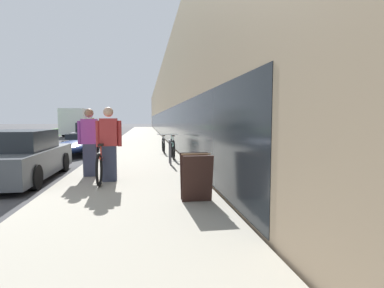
% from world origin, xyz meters
% --- Properties ---
extents(sidewalk_slab, '(3.60, 70.00, 0.12)m').
position_xyz_m(sidewalk_slab, '(4.86, 21.00, 0.06)').
color(sidewalk_slab, '#A39E8E').
rests_on(sidewalk_slab, ground).
extents(storefront_facade, '(10.01, 70.00, 6.54)m').
position_xyz_m(storefront_facade, '(11.69, 29.00, 3.26)').
color(storefront_facade, tan).
rests_on(storefront_facade, ground).
extents(lawn_strip, '(7.14, 70.00, 0.03)m').
position_xyz_m(lawn_strip, '(-7.02, 25.00, 0.01)').
color(lawn_strip, '#3D7533').
rests_on(lawn_strip, ground).
extents(tandem_bicycle, '(0.52, 2.63, 0.96)m').
position_xyz_m(tandem_bicycle, '(4.15, 2.01, 0.53)').
color(tandem_bicycle, black).
rests_on(tandem_bicycle, sidewalk_slab).
extents(person_rider, '(0.62, 0.24, 1.84)m').
position_xyz_m(person_rider, '(4.31, 1.68, 1.05)').
color(person_rider, '#33384C').
rests_on(person_rider, sidewalk_slab).
extents(person_bystander, '(0.62, 0.24, 1.82)m').
position_xyz_m(person_bystander, '(3.71, 2.46, 1.04)').
color(person_bystander, '#33384C').
rests_on(person_bystander, sidewalk_slab).
extents(bike_rack_hoop, '(0.05, 0.60, 0.84)m').
position_xyz_m(bike_rack_hoop, '(6.03, 4.26, 0.64)').
color(bike_rack_hoop, '#4C4C51').
rests_on(bike_rack_hoop, sidewalk_slab).
extents(cruiser_bike_nearest, '(0.52, 1.73, 0.95)m').
position_xyz_m(cruiser_bike_nearest, '(6.25, 5.83, 0.52)').
color(cruiser_bike_nearest, black).
rests_on(cruiser_bike_nearest, sidewalk_slab).
extents(cruiser_bike_middle, '(0.52, 1.67, 0.84)m').
position_xyz_m(cruiser_bike_middle, '(6.03, 7.99, 0.48)').
color(cruiser_bike_middle, black).
rests_on(cruiser_bike_middle, sidewalk_slab).
extents(sandwich_board_sign, '(0.56, 0.56, 0.90)m').
position_xyz_m(sandwich_board_sign, '(6.14, -0.40, 0.57)').
color(sandwich_board_sign, '#331E19').
rests_on(sandwich_board_sign, sidewalk_slab).
extents(parked_sedan_curbside, '(1.85, 4.23, 1.36)m').
position_xyz_m(parked_sedan_curbside, '(1.80, 2.76, 0.63)').
color(parked_sedan_curbside, '#4C5156').
rests_on(parked_sedan_curbside, ground).
extents(vintage_roadster_curbside, '(1.75, 4.07, 0.94)m').
position_xyz_m(vintage_roadster_curbside, '(1.96, 8.64, 0.41)').
color(vintage_roadster_curbside, navy).
rests_on(vintage_roadster_curbside, ground).
extents(parked_sedan_far, '(1.74, 4.43, 1.46)m').
position_xyz_m(parked_sedan_far, '(1.74, 14.11, 0.66)').
color(parked_sedan_far, '#4C5156').
rests_on(parked_sedan_far, ground).
extents(moving_truck, '(2.28, 6.72, 2.69)m').
position_xyz_m(moving_truck, '(-1.60, 26.20, 1.37)').
color(moving_truck, orange).
rests_on(moving_truck, ground).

